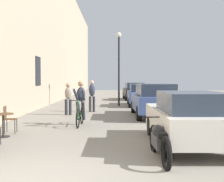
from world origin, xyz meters
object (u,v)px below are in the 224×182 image
object	(u,v)px
cafe_chair_mid_toward_street	(8,117)
parked_car_third	(141,94)
street_lamp	(119,59)
cafe_table_mid	(3,120)
parked_car_nearest	(187,118)
parked_car_fourth	(134,91)
pedestrian_mid	(92,94)
parked_car_second	(154,100)
parked_motorcycle	(159,141)
cyclist_on_bicycle	(80,104)
pedestrian_near	(68,97)

from	to	relation	value
cafe_chair_mid_toward_street	parked_car_third	xyz separation A→B (m)	(5.37, 10.07, 0.24)
street_lamp	cafe_table_mid	bearing A→B (deg)	-109.82
parked_car_nearest	parked_car_fourth	world-z (taller)	parked_car_fourth
pedestrian_mid	parked_car_second	world-z (taller)	pedestrian_mid
parked_car_fourth	parked_car_third	bearing A→B (deg)	-89.98
cafe_table_mid	parked_motorcycle	bearing A→B (deg)	-29.37
street_lamp	parked_car_nearest	distance (m)	12.07
cafe_table_mid	parked_car_fourth	world-z (taller)	parked_car_fourth
cyclist_on_bicycle	parked_car_second	distance (m)	4.08
cafe_table_mid	parked_car_fourth	xyz separation A→B (m)	(5.29, 16.61, 0.25)
parked_motorcycle	street_lamp	bearing A→B (deg)	92.59
pedestrian_mid	parked_motorcycle	world-z (taller)	pedestrian_mid
cafe_table_mid	street_lamp	bearing A→B (deg)	70.18
cyclist_on_bicycle	pedestrian_mid	bearing A→B (deg)	88.44
cafe_chair_mid_toward_street	parked_car_second	size ratio (longest dim) A/B	0.20
pedestrian_near	street_lamp	size ratio (longest dim) A/B	0.32
parked_car_third	parked_car_fourth	size ratio (longest dim) A/B	0.98
pedestrian_near	pedestrian_mid	size ratio (longest dim) A/B	0.93
street_lamp	parked_car_fourth	world-z (taller)	street_lamp
parked_car_second	parked_car_third	bearing A→B (deg)	90.25
parked_car_fourth	street_lamp	bearing A→B (deg)	-103.77
parked_car_second	parked_motorcycle	xyz separation A→B (m)	(-0.92, -7.32, -0.41)
street_lamp	parked_car_fourth	distance (m)	6.65
cafe_table_mid	parked_car_nearest	bearing A→B (deg)	-12.46
parked_car_third	cyclist_on_bicycle	bearing A→B (deg)	-110.57
cafe_chair_mid_toward_street	parked_car_third	distance (m)	11.41
pedestrian_near	parked_car_nearest	xyz separation A→B (m)	(4.18, -6.74, -0.14)
cyclist_on_bicycle	pedestrian_near	distance (m)	3.39
cafe_table_mid	street_lamp	world-z (taller)	street_lamp
cafe_table_mid	parked_car_third	distance (m)	11.97
parked_car_second	parked_car_fourth	size ratio (longest dim) A/B	1.04
cyclist_on_bicycle	parked_motorcycle	xyz separation A→B (m)	(2.27, -4.78, -0.41)
street_lamp	parked_motorcycle	bearing A→B (deg)	-87.41
cafe_chair_mid_toward_street	parked_motorcycle	distance (m)	5.47
cafe_table_mid	parked_motorcycle	xyz separation A→B (m)	(4.40, -2.47, -0.12)
parked_car_nearest	street_lamp	bearing A→B (deg)	97.46
parked_car_third	parked_motorcycle	world-z (taller)	parked_car_third
parked_motorcycle	parked_car_third	bearing A→B (deg)	86.13
street_lamp	parked_car_second	size ratio (longest dim) A/B	1.11
cafe_table_mid	cafe_chair_mid_toward_street	world-z (taller)	cafe_chair_mid_toward_street
parked_car_second	cafe_table_mid	bearing A→B (deg)	-137.65
street_lamp	parked_car_nearest	size ratio (longest dim) A/B	1.20
pedestrian_near	parked_motorcycle	xyz separation A→B (m)	(3.23, -8.03, -0.49)
parked_car_nearest	pedestrian_near	bearing A→B (deg)	121.81
cafe_chair_mid_toward_street	parked_motorcycle	world-z (taller)	cafe_chair_mid_toward_street
cyclist_on_bicycle	street_lamp	world-z (taller)	street_lamp
pedestrian_mid	parked_car_fourth	size ratio (longest dim) A/B	0.41
cafe_table_mid	pedestrian_mid	world-z (taller)	pedestrian_mid
pedestrian_near	parked_car_third	xyz separation A→B (m)	(4.13, 5.18, -0.13)
cafe_table_mid	cyclist_on_bicycle	bearing A→B (deg)	47.33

